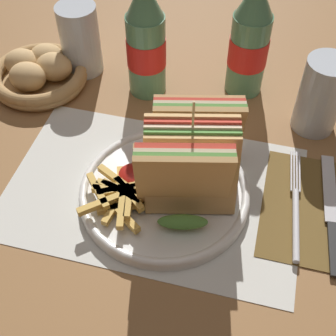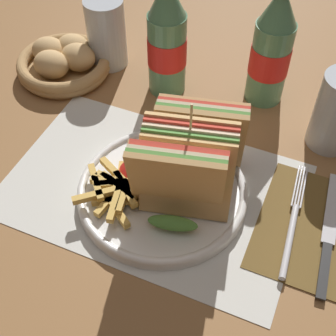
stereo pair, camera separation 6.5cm
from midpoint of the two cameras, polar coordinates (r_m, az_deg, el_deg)
The scene contains 14 objects.
ground_plane at distance 0.66m, azimuth -2.70°, elevation -4.32°, with size 4.00×4.00×0.00m, color olive.
placemat at distance 0.67m, azimuth -4.48°, elevation -2.91°, with size 0.42×0.27×0.00m.
plate_main at distance 0.66m, azimuth -3.25°, elevation -3.13°, with size 0.24×0.24×0.02m.
club_sandwich at distance 0.61m, azimuth -0.22°, elevation 1.13°, with size 0.14×0.19×0.16m.
fries_pile at distance 0.63m, azimuth -8.98°, elevation -3.62°, with size 0.10×0.11×0.02m.
ketchup_blob at distance 0.66m, azimuth -6.75°, elevation -0.99°, with size 0.05×0.04×0.02m.
napkin at distance 0.67m, azimuth 14.59°, elevation -4.98°, with size 0.14×0.19×0.00m.
fork at distance 0.65m, azimuth 12.60°, elevation -5.58°, with size 0.03×0.19×0.01m.
knife at distance 0.67m, azimuth 16.69°, elevation -5.32°, with size 0.03×0.20×0.00m.
coke_bottle_near at distance 0.78m, azimuth -5.19°, elevation 15.07°, with size 0.06×0.06×0.23m.
coke_bottle_far at distance 0.78m, azimuth 7.54°, elevation 15.08°, with size 0.06×0.06×0.23m.
glass_near at distance 0.75m, azimuth 15.66°, elevation 7.89°, with size 0.07×0.07×0.12m.
glass_far at distance 0.86m, azimuth -12.77°, elevation 14.51°, with size 0.07×0.07×0.12m.
bread_basket at distance 0.87m, azimuth -17.57°, elevation 10.90°, with size 0.17×0.17×0.06m.
Camera 1 is at (0.10, -0.38, 0.53)m, focal length 50.00 mm.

